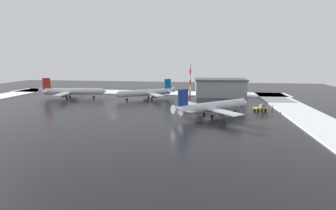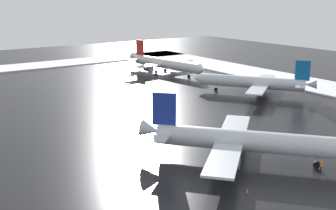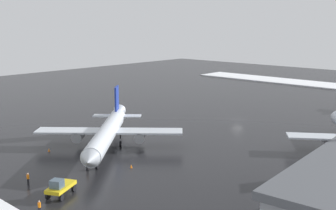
% 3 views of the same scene
% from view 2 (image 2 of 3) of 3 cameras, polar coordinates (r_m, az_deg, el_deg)
% --- Properties ---
extents(ground_plane, '(240.00, 240.00, 0.00)m').
position_cam_2_polar(ground_plane, '(93.72, -3.74, -0.12)').
color(ground_plane, black).
extents(snow_bank_far, '(152.00, 16.00, 0.37)m').
position_cam_2_polar(snow_bank_far, '(126.17, 16.13, 3.26)').
color(snow_bank_far, white).
rests_on(snow_bank_far, ground_plane).
extents(snow_bank_right, '(14.00, 116.00, 0.37)m').
position_cam_2_polar(snow_bank_right, '(153.93, -16.77, 5.18)').
color(snow_bank_right, white).
rests_on(snow_bank_right, ground_plane).
extents(airplane_distant_tail, '(26.77, 24.87, 9.72)m').
position_cam_2_polar(airplane_distant_tail, '(62.83, 10.17, -4.75)').
color(airplane_distant_tail, silver).
rests_on(airplane_distant_tail, ground_plane).
extents(airplane_foreground_jet, '(32.23, 26.91, 9.60)m').
position_cam_2_polar(airplane_foreground_jet, '(132.13, -0.43, 5.64)').
color(airplane_foreground_jet, silver).
rests_on(airplane_foreground_jet, ground_plane).
extents(airplane_parked_portside, '(26.29, 22.63, 9.01)m').
position_cam_2_polar(airplane_parked_portside, '(106.22, 11.62, 3.02)').
color(airplane_parked_portside, silver).
rests_on(airplane_parked_portside, ground_plane).
extents(ground_crew_by_nose_gear, '(0.36, 0.36, 1.71)m').
position_cam_2_polar(ground_crew_by_nose_gear, '(62.55, 20.03, -7.73)').
color(ground_crew_by_nose_gear, black).
rests_on(ground_crew_by_nose_gear, ground_plane).
extents(traffic_cone_near_nose, '(0.36, 0.36, 0.55)m').
position_cam_2_polar(traffic_cone_near_nose, '(54.34, 10.69, -11.32)').
color(traffic_cone_near_nose, orange).
rests_on(traffic_cone_near_nose, ground_plane).
extents(traffic_cone_mid_line, '(0.36, 0.36, 0.55)m').
position_cam_2_polar(traffic_cone_mid_line, '(68.94, 18.50, -6.13)').
color(traffic_cone_mid_line, orange).
rests_on(traffic_cone_mid_line, ground_plane).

